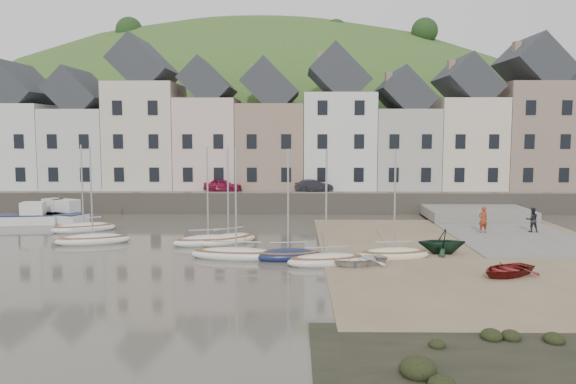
{
  "coord_description": "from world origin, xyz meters",
  "views": [
    {
      "loc": [
        0.51,
        -33.09,
        7.11
      ],
      "look_at": [
        0.0,
        6.0,
        3.0
      ],
      "focal_mm": 36.8,
      "sensor_mm": 36.0,
      "label": 1
    }
  ],
  "objects_px": {
    "sailboat_0": "(84,228)",
    "rowboat_red": "(507,269)",
    "person_dark": "(532,220)",
    "rowboat_white": "(359,259)",
    "rowboat_green": "(442,241)",
    "car_left": "(223,185)",
    "car_right": "(314,186)",
    "person_red": "(483,220)"
  },
  "relations": [
    {
      "from": "sailboat_0",
      "to": "car_left",
      "type": "xyz_separation_m",
      "value": [
        8.43,
        11.68,
        1.91
      ]
    },
    {
      "from": "sailboat_0",
      "to": "rowboat_red",
      "type": "relative_size",
      "value": 2.04
    },
    {
      "from": "person_red",
      "to": "car_left",
      "type": "bearing_deg",
      "value": -47.31
    },
    {
      "from": "rowboat_white",
      "to": "rowboat_green",
      "type": "bearing_deg",
      "value": 97.78
    },
    {
      "from": "rowboat_green",
      "to": "sailboat_0",
      "type": "bearing_deg",
      "value": -108.99
    },
    {
      "from": "person_red",
      "to": "rowboat_red",
      "type": "bearing_deg",
      "value": 63.42
    },
    {
      "from": "person_dark",
      "to": "sailboat_0",
      "type": "bearing_deg",
      "value": 2.5
    },
    {
      "from": "rowboat_white",
      "to": "person_dark",
      "type": "relative_size",
      "value": 1.76
    },
    {
      "from": "sailboat_0",
      "to": "person_dark",
      "type": "bearing_deg",
      "value": -1.02
    },
    {
      "from": "rowboat_green",
      "to": "car_left",
      "type": "height_order",
      "value": "car_left"
    },
    {
      "from": "car_right",
      "to": "sailboat_0",
      "type": "bearing_deg",
      "value": 116.86
    },
    {
      "from": "rowboat_white",
      "to": "car_left",
      "type": "relative_size",
      "value": 0.88
    },
    {
      "from": "sailboat_0",
      "to": "person_red",
      "type": "height_order",
      "value": "sailboat_0"
    },
    {
      "from": "rowboat_green",
      "to": "car_right",
      "type": "bearing_deg",
      "value": -161.77
    },
    {
      "from": "rowboat_red",
      "to": "sailboat_0",
      "type": "bearing_deg",
      "value": -149.19
    },
    {
      "from": "rowboat_white",
      "to": "person_red",
      "type": "relative_size",
      "value": 1.65
    },
    {
      "from": "person_dark",
      "to": "car_left",
      "type": "xyz_separation_m",
      "value": [
        -22.83,
        12.24,
        1.21
      ]
    },
    {
      "from": "rowboat_green",
      "to": "car_right",
      "type": "distance_m",
      "value": 20.43
    },
    {
      "from": "car_left",
      "to": "rowboat_white",
      "type": "bearing_deg",
      "value": -150.87
    },
    {
      "from": "rowboat_white",
      "to": "car_right",
      "type": "distance_m",
      "value": 22.32
    },
    {
      "from": "rowboat_red",
      "to": "person_dark",
      "type": "xyz_separation_m",
      "value": [
        6.04,
        12.15,
        0.58
      ]
    },
    {
      "from": "rowboat_red",
      "to": "person_red",
      "type": "distance_m",
      "value": 12.12
    },
    {
      "from": "person_red",
      "to": "car_left",
      "type": "height_order",
      "value": "car_left"
    },
    {
      "from": "person_red",
      "to": "car_left",
      "type": "distance_m",
      "value": 23.11
    },
    {
      "from": "rowboat_green",
      "to": "rowboat_red",
      "type": "bearing_deg",
      "value": 19.18
    },
    {
      "from": "person_red",
      "to": "car_right",
      "type": "distance_m",
      "value": 16.85
    },
    {
      "from": "car_left",
      "to": "person_dark",
      "type": "bearing_deg",
      "value": -113.01
    },
    {
      "from": "rowboat_red",
      "to": "car_left",
      "type": "xyz_separation_m",
      "value": [
        -16.8,
        24.39,
        1.8
      ]
    },
    {
      "from": "rowboat_red",
      "to": "person_dark",
      "type": "relative_size",
      "value": 1.84
    },
    {
      "from": "person_dark",
      "to": "car_left",
      "type": "distance_m",
      "value": 25.93
    },
    {
      "from": "rowboat_green",
      "to": "person_dark",
      "type": "height_order",
      "value": "person_dark"
    },
    {
      "from": "sailboat_0",
      "to": "car_right",
      "type": "xyz_separation_m",
      "value": [
        16.61,
        11.68,
        1.89
      ]
    },
    {
      "from": "person_dark",
      "to": "rowboat_red",
      "type": "bearing_deg",
      "value": 67.11
    },
    {
      "from": "rowboat_green",
      "to": "car_left",
      "type": "distance_m",
      "value": 24.39
    },
    {
      "from": "person_red",
      "to": "person_dark",
      "type": "xyz_separation_m",
      "value": [
        3.47,
        0.32,
        -0.06
      ]
    },
    {
      "from": "sailboat_0",
      "to": "person_red",
      "type": "distance_m",
      "value": 27.81
    },
    {
      "from": "rowboat_red",
      "to": "car_left",
      "type": "distance_m",
      "value": 29.67
    },
    {
      "from": "person_dark",
      "to": "car_right",
      "type": "relative_size",
      "value": 0.5
    },
    {
      "from": "person_dark",
      "to": "car_right",
      "type": "bearing_deg",
      "value": -36.35
    },
    {
      "from": "person_dark",
      "to": "person_red",
      "type": "bearing_deg",
      "value": 8.78
    },
    {
      "from": "person_red",
      "to": "car_right",
      "type": "xyz_separation_m",
      "value": [
        -11.18,
        12.56,
        1.13
      ]
    },
    {
      "from": "rowboat_white",
      "to": "car_right",
      "type": "height_order",
      "value": "car_right"
    }
  ]
}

